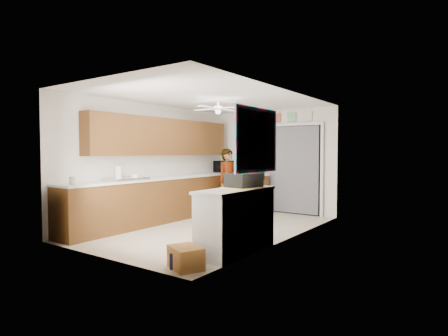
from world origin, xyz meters
The scene contains 40 objects.
floor centered at (0.00, 0.00, 0.00)m, with size 5.00×5.00×0.00m, color beige.
ceiling centered at (0.00, 0.00, 2.50)m, with size 5.00×5.00×0.00m, color white.
wall_back centered at (0.00, 2.50, 1.25)m, with size 3.20×3.20×0.00m, color white.
wall_front centered at (0.00, -2.50, 1.25)m, with size 3.20×3.20×0.00m, color white.
wall_left centered at (-1.60, 0.00, 1.25)m, with size 5.00×5.00×0.00m, color white.
wall_right centered at (1.60, 0.00, 1.25)m, with size 5.00×5.00×0.00m, color white.
left_base_cabinets centered at (-1.30, 0.00, 0.45)m, with size 0.60×4.80×0.90m, color brown.
left_countertop centered at (-1.29, 0.00, 0.92)m, with size 0.62×4.80×0.04m, color white.
upper_cabinets centered at (-1.44, 0.20, 1.80)m, with size 0.32×4.00×0.80m, color brown.
sink_basin centered at (-1.29, -1.00, 0.95)m, with size 0.50×0.76×0.06m, color silver.
faucet centered at (-1.48, -1.00, 1.05)m, with size 0.03×0.03×0.22m, color silver.
peninsula_base centered at (-0.50, 2.00, 0.45)m, with size 1.00×0.60×0.90m, color brown.
peninsula_top centered at (-0.50, 2.00, 0.92)m, with size 1.04×0.64×0.04m, color white.
back_opening_recess centered at (0.25, 2.47, 1.05)m, with size 2.00×0.06×2.10m, color black.
curtain_panel centered at (0.25, 2.43, 1.05)m, with size 1.90×0.03×2.05m, color slate.
door_trim_left centered at (-0.77, 2.44, 1.05)m, with size 0.06×0.04×2.10m, color white.
door_trim_right centered at (1.27, 2.44, 1.05)m, with size 0.06×0.04×2.10m, color white.
door_trim_head centered at (0.25, 2.44, 2.12)m, with size 2.10×0.04×0.06m, color white.
header_frame_0 centered at (-0.60, 2.47, 2.30)m, with size 0.22×0.02×0.22m, color gold.
header_frame_1 centered at (-0.25, 2.47, 2.30)m, with size 0.22×0.02×0.22m, color #4BA9C8.
header_frame_2 centered at (0.10, 2.47, 2.30)m, with size 0.22×0.02×0.22m, color #B84A45.
header_frame_3 centered at (0.50, 2.47, 2.30)m, with size 0.22×0.02×0.22m, color #6FC287.
header_frame_4 centered at (0.90, 2.47, 2.30)m, with size 0.22×0.02×0.22m, color silver.
route66_sign centered at (-0.95, 2.47, 2.30)m, with size 0.22×0.02×0.26m, color silver.
right_counter_base centered at (1.35, -1.20, 0.45)m, with size 0.50×1.40×0.90m, color white.
right_counter_top centered at (1.34, -1.20, 0.92)m, with size 0.54×1.44×0.04m, color white.
abstract_painting centered at (1.58, -1.00, 1.65)m, with size 0.03×1.15×0.95m, color #E45490.
ceiling_fan centered at (0.00, 0.20, 2.32)m, with size 1.14×1.14×0.24m, color white.
microwave centered at (-1.26, 2.25, 1.09)m, with size 0.54×0.37×0.30m, color black.
cup centered at (-1.15, -0.91, 0.99)m, with size 0.14×0.14×0.11m, color white.
jar_a centered at (-1.12, -2.25, 1.01)m, with size 0.10×0.10×0.14m, color silver.
paper_towel_roll centered at (-1.35, -1.15, 1.07)m, with size 0.12×0.12×0.26m, color white.
suitcase centered at (1.32, -0.94, 1.05)m, with size 0.37×0.50×0.21m, color black.
suitcase_rim centered at (1.32, -0.94, 0.94)m, with size 0.44×0.58×0.02m, color yellow.
suitcase_lid centered at (1.32, -0.65, 1.30)m, with size 0.42×0.03×0.50m, color black.
cardboard_box centered at (1.25, -2.20, 0.14)m, with size 0.45×0.34×0.28m, color #BB7F3A.
navy_crate centered at (1.25, -2.18, 0.10)m, with size 0.33×0.28×0.20m, color black.
cabinet_door_panel centered at (-0.10, 0.41, 0.30)m, with size 0.41×0.03×0.61m, color brown.
man centered at (-0.65, 1.49, 0.78)m, with size 0.56×0.37×1.55m, color white.
dog centered at (-0.04, 0.59, 0.22)m, with size 0.24×0.56×0.44m, color black.
Camera 1 is at (4.35, -5.73, 1.49)m, focal length 30.00 mm.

